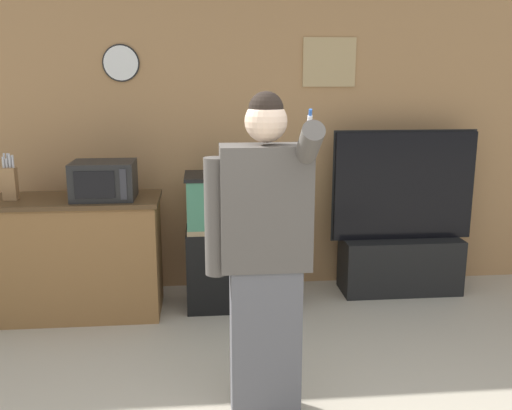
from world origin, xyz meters
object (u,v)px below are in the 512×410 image
tv_on_stand (401,246)px  aquarium_on_stand (237,240)px  counter_island (80,256)px  person_standing (264,256)px  knife_block (10,182)px  microwave (104,180)px

tv_on_stand → aquarium_on_stand: bearing=-173.0°
aquarium_on_stand → counter_island: bearing=-177.5°
counter_island → person_standing: 2.09m
counter_island → knife_block: knife_block is taller
microwave → person_standing: size_ratio=0.26×
counter_island → aquarium_on_stand: bearing=2.5°
counter_island → knife_block: bearing=-178.4°
counter_island → microwave: (0.23, -0.04, 0.62)m
microwave → aquarium_on_stand: (1.03, 0.10, -0.54)m
knife_block → aquarium_on_stand: 1.82m
counter_island → person_standing: size_ratio=0.71×
knife_block → microwave: bearing=-2.4°
knife_block → person_standing: bearing=-40.7°
counter_island → tv_on_stand: tv_on_stand is taller
tv_on_stand → person_standing: size_ratio=0.79×
microwave → tv_on_stand: bearing=6.4°
counter_island → aquarium_on_stand: aquarium_on_stand is taller
tv_on_stand → microwave: bearing=-173.6°
aquarium_on_stand → tv_on_stand: bearing=7.0°
microwave → aquarium_on_stand: microwave is taller
microwave → person_standing: person_standing is taller
person_standing → aquarium_on_stand: bearing=91.7°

